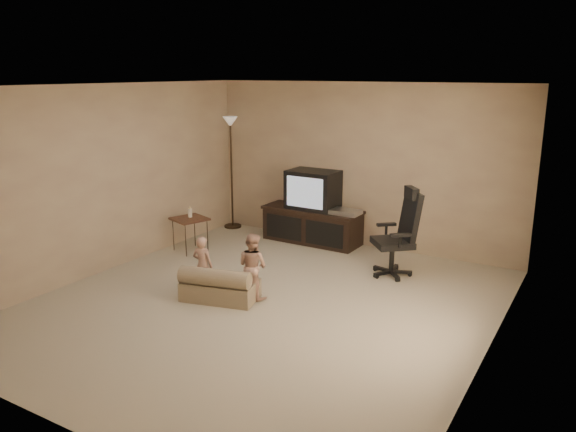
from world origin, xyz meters
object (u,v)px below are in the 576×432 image
at_px(office_chair, 398,244).
at_px(toddler_left, 203,265).
at_px(side_table, 190,219).
at_px(child_sofa, 219,286).
at_px(toddler_right, 253,266).
at_px(floor_lamp, 231,147).
at_px(tv_stand, 313,213).

distance_m(office_chair, toddler_left, 2.58).
relative_size(side_table, toddler_left, 0.95).
relative_size(child_sofa, toddler_right, 1.21).
bearing_deg(floor_lamp, toddler_right, -49.59).
distance_m(tv_stand, floor_lamp, 1.86).
relative_size(side_table, floor_lamp, 0.36).
relative_size(office_chair, side_table, 1.71).
bearing_deg(child_sofa, office_chair, 37.35).
bearing_deg(toddler_right, office_chair, -120.36).
bearing_deg(toddler_right, toddler_left, 27.61).
xyz_separation_m(side_table, toddler_left, (1.24, -1.24, -0.13)).
bearing_deg(toddler_right, side_table, -22.23).
bearing_deg(tv_stand, floor_lamp, 179.27).
bearing_deg(toddler_left, child_sofa, 160.92).
height_order(tv_stand, side_table, tv_stand).
bearing_deg(tv_stand, child_sofa, -85.35).
bearing_deg(office_chair, toddler_left, -85.36).
height_order(floor_lamp, toddler_left, floor_lamp).
height_order(office_chair, side_table, office_chair).
bearing_deg(side_table, child_sofa, -40.41).
distance_m(tv_stand, office_chair, 1.84).
height_order(office_chair, toddler_right, office_chair).
bearing_deg(toddler_right, child_sofa, 50.41).
distance_m(tv_stand, toddler_right, 2.42).
distance_m(floor_lamp, toddler_left, 3.21).
height_order(side_table, child_sofa, side_table).
xyz_separation_m(tv_stand, toddler_right, (0.45, -2.37, -0.08)).
bearing_deg(floor_lamp, toddler_left, -60.69).
distance_m(side_table, floor_lamp, 1.69).
bearing_deg(tv_stand, office_chair, -23.03).
relative_size(office_chair, child_sofa, 1.24).
xyz_separation_m(office_chair, child_sofa, (-1.53, -1.90, -0.26)).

